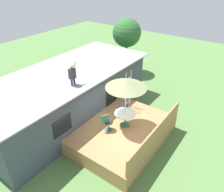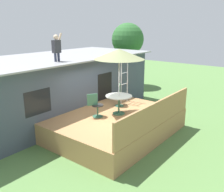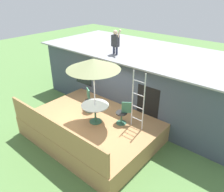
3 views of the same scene
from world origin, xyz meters
The scene contains 11 objects.
ground_plane centered at (0.00, 0.00, 0.00)m, with size 40.00×40.00×0.00m, color #567F42.
house centered at (0.00, 3.60, 1.40)m, with size 10.50×4.50×2.78m.
deck centered at (0.00, 0.00, 0.40)m, with size 5.01×3.93×0.80m, color #A87A4C.
deck_railing centered at (0.00, -1.92, 1.25)m, with size 4.91×0.08×0.90m, color #A87A4C.
patio_table centered at (0.20, -0.13, 1.39)m, with size 1.04×1.04×0.74m.
patio_umbrella centered at (0.20, -0.13, 3.15)m, with size 1.90×1.90×2.54m.
step_ladder centered at (1.61, 0.61, 1.90)m, with size 0.52×0.04×2.20m.
person_figure centered at (-0.77, 2.23, 3.39)m, with size 0.47×0.20×1.11m.
patio_chair_left centered at (-0.61, 0.35, 1.26)m, with size 0.57×0.44×0.92m.
patio_chair_right centered at (1.08, 0.48, 1.26)m, with size 0.56×0.47×0.92m.
backyard_tree centered at (7.14, 4.28, 3.22)m, with size 2.20×2.20×4.35m.
Camera 2 is at (-7.28, -5.66, 4.18)m, focal length 39.97 mm.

